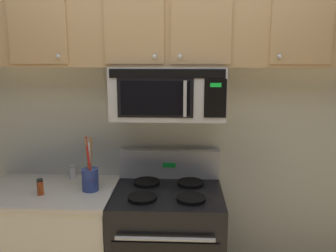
# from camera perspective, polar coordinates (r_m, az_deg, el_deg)

# --- Properties ---
(back_wall) EXTENTS (5.20, 0.10, 2.70)m
(back_wall) POSITION_cam_1_polar(r_m,az_deg,el_deg) (2.70, 0.28, 1.29)
(back_wall) COLOR silver
(back_wall) RESTS_ON ground_plane
(stove_range) EXTENTS (0.76, 0.69, 1.12)m
(stove_range) POSITION_cam_1_polar(r_m,az_deg,el_deg) (2.67, -0.07, -19.15)
(stove_range) COLOR black
(stove_range) RESTS_ON ground_plane
(over_range_microwave) EXTENTS (0.76, 0.43, 0.35)m
(over_range_microwave) POSITION_cam_1_polar(r_m,az_deg,el_deg) (2.42, 0.05, 5.46)
(over_range_microwave) COLOR #B7BABF
(upper_cabinets) EXTENTS (2.50, 0.36, 0.55)m
(upper_cabinets) POSITION_cam_1_polar(r_m,az_deg,el_deg) (2.45, 0.09, 16.07)
(upper_cabinets) COLOR tan
(counter_segment) EXTENTS (0.93, 0.65, 0.90)m
(counter_segment) POSITION_cam_1_polar(r_m,az_deg,el_deg) (2.85, -18.13, -18.11)
(counter_segment) COLOR white
(counter_segment) RESTS_ON ground_plane
(utensil_crock_blue) EXTENTS (0.11, 0.12, 0.39)m
(utensil_crock_blue) POSITION_cam_1_polar(r_m,az_deg,el_deg) (2.52, -12.52, -7.91)
(utensil_crock_blue) COLOR #384C9E
(utensil_crock_blue) RESTS_ON counter_segment
(salt_shaker) EXTENTS (0.05, 0.05, 0.10)m
(salt_shaker) POSITION_cam_1_polar(r_m,az_deg,el_deg) (2.80, -15.22, -7.20)
(salt_shaker) COLOR white
(salt_shaker) RESTS_ON counter_segment
(spice_jar) EXTENTS (0.04, 0.04, 0.11)m
(spice_jar) POSITION_cam_1_polar(r_m,az_deg,el_deg) (2.55, -20.01, -9.29)
(spice_jar) COLOR #C64C19
(spice_jar) RESTS_ON counter_segment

